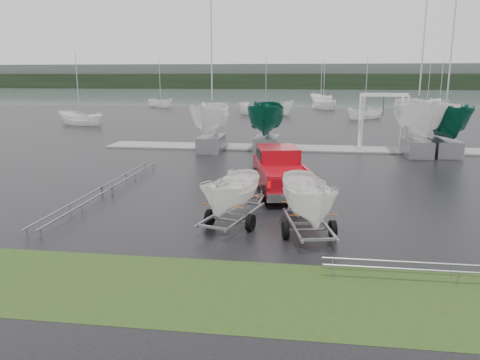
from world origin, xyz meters
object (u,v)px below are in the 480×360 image
pickup_truck (280,169)px  trailer_parked (232,163)px  boat_hoist (383,114)px  trailer_hitched (310,164)px

pickup_truck → trailer_parked: (-1.40, -5.67, 1.28)m
trailer_parked → boat_hoist: bearing=82.1°
pickup_truck → trailer_parked: bearing=-115.5°
trailer_hitched → boat_hoist: 20.19m
trailer_hitched → boat_hoist: size_ratio=1.12×
pickup_truck → boat_hoist: bearing=51.5°
pickup_truck → trailer_parked: 5.98m
trailer_parked → boat_hoist: (8.01, 18.79, 0.35)m
pickup_truck → boat_hoist: (6.62, 13.12, 1.63)m
trailer_hitched → boat_hoist: (5.30, 19.48, 0.16)m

